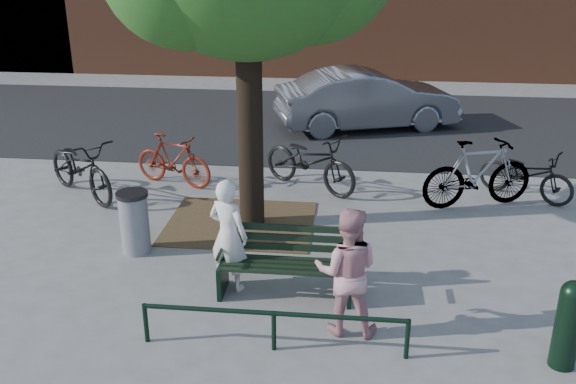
# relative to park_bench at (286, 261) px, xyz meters

# --- Properties ---
(ground) EXTENTS (90.00, 90.00, 0.00)m
(ground) POSITION_rel_park_bench_xyz_m (0.00, -0.08, -0.48)
(ground) COLOR gray
(ground) RESTS_ON ground
(dirt_pit) EXTENTS (2.40, 2.00, 0.02)m
(dirt_pit) POSITION_rel_park_bench_xyz_m (-1.00, 2.12, -0.47)
(dirt_pit) COLOR brown
(dirt_pit) RESTS_ON ground
(road) EXTENTS (40.00, 7.00, 0.01)m
(road) POSITION_rel_park_bench_xyz_m (0.00, 8.42, -0.47)
(road) COLOR black
(road) RESTS_ON ground
(park_bench) EXTENTS (1.74, 0.54, 0.97)m
(park_bench) POSITION_rel_park_bench_xyz_m (0.00, 0.00, 0.00)
(park_bench) COLOR black
(park_bench) RESTS_ON ground
(guard_railing) EXTENTS (3.06, 0.06, 0.51)m
(guard_railing) POSITION_rel_park_bench_xyz_m (0.00, -1.28, -0.08)
(guard_railing) COLOR black
(guard_railing) RESTS_ON ground
(person_left) EXTENTS (0.67, 0.57, 1.55)m
(person_left) POSITION_rel_park_bench_xyz_m (-0.77, 0.07, 0.30)
(person_left) COLOR silver
(person_left) RESTS_ON ground
(person_right) EXTENTS (0.79, 0.63, 1.59)m
(person_right) POSITION_rel_park_bench_xyz_m (0.80, -0.79, 0.32)
(person_right) COLOR #C08489
(person_right) RESTS_ON ground
(bollard) EXTENTS (0.28, 0.28, 1.05)m
(bollard) POSITION_rel_park_bench_xyz_m (3.20, -1.23, 0.09)
(bollard) COLOR black
(bollard) RESTS_ON ground
(litter_bin) EXTENTS (0.47, 0.47, 0.96)m
(litter_bin) POSITION_rel_park_bench_xyz_m (-2.37, 0.96, 0.01)
(litter_bin) COLOR gray
(litter_bin) RESTS_ON ground
(bicycle_a) EXTENTS (2.12, 1.93, 1.12)m
(bicycle_a) POSITION_rel_park_bench_xyz_m (-4.06, 3.01, 0.08)
(bicycle_a) COLOR black
(bicycle_a) RESTS_ON ground
(bicycle_b) EXTENTS (1.71, 0.99, 0.99)m
(bicycle_b) POSITION_rel_park_bench_xyz_m (-2.57, 3.77, 0.02)
(bicycle_b) COLOR #611A0D
(bicycle_b) RESTS_ON ground
(bicycle_c) EXTENTS (2.13, 1.77, 1.10)m
(bicycle_c) POSITION_rel_park_bench_xyz_m (0.02, 3.84, 0.07)
(bicycle_c) COLOR black
(bicycle_c) RESTS_ON ground
(bicycle_d) EXTENTS (2.10, 1.18, 1.22)m
(bicycle_d) POSITION_rel_park_bench_xyz_m (2.98, 3.32, 0.13)
(bicycle_d) COLOR gray
(bicycle_d) RESTS_ON ground
(bicycle_e) EXTENTS (1.77, 1.49, 0.91)m
(bicycle_e) POSITION_rel_park_bench_xyz_m (3.92, 3.80, -0.02)
(bicycle_e) COLOR black
(bicycle_e) RESTS_ON ground
(parked_car) EXTENTS (4.66, 2.87, 1.45)m
(parked_car) POSITION_rel_park_bench_xyz_m (1.10, 8.10, 0.25)
(parked_car) COLOR slate
(parked_car) RESTS_ON ground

